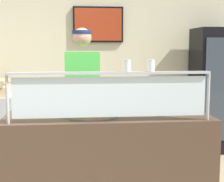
# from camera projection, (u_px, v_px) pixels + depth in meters

# --- Properties ---
(shop_rear_unit) EXTENTS (6.21, 0.13, 2.70)m
(shop_rear_unit) POSITION_uv_depth(u_px,v_px,m) (95.00, 60.00, 5.20)
(shop_rear_unit) COLOR beige
(shop_rear_unit) RESTS_ON ground
(serving_counter) EXTENTS (1.81, 0.77, 0.95)m
(serving_counter) POSITION_uv_depth(u_px,v_px,m) (107.00, 165.00, 3.06)
(serving_counter) COLOR #4C3828
(serving_counter) RESTS_ON ground
(sneeze_guard) EXTENTS (1.63, 0.06, 0.40)m
(sneeze_guard) POSITION_uv_depth(u_px,v_px,m) (111.00, 90.00, 2.64)
(sneeze_guard) COLOR #B2B5BC
(sneeze_guard) RESTS_ON serving_counter
(pizza_tray) EXTENTS (0.51, 0.51, 0.04)m
(pizza_tray) POSITION_uv_depth(u_px,v_px,m) (92.00, 113.00, 2.94)
(pizza_tray) COLOR #9EA0A8
(pizza_tray) RESTS_ON serving_counter
(pizza_server) EXTENTS (0.14, 0.29, 0.01)m
(pizza_server) POSITION_uv_depth(u_px,v_px,m) (91.00, 111.00, 2.92)
(pizza_server) COLOR #ADAFB7
(pizza_server) RESTS_ON pizza_tray
(parmesan_shaker) EXTENTS (0.06, 0.06, 0.09)m
(parmesan_shaker) POSITION_uv_depth(u_px,v_px,m) (127.00, 66.00, 2.63)
(parmesan_shaker) COLOR white
(parmesan_shaker) RESTS_ON sneeze_guard
(pepper_flake_shaker) EXTENTS (0.06, 0.06, 0.09)m
(pepper_flake_shaker) POSITION_uv_depth(u_px,v_px,m) (151.00, 66.00, 2.65)
(pepper_flake_shaker) COLOR white
(pepper_flake_shaker) RESTS_ON sneeze_guard
(worker_figure) EXTENTS (0.41, 0.50, 1.76)m
(worker_figure) POSITION_uv_depth(u_px,v_px,m) (83.00, 96.00, 3.72)
(worker_figure) COLOR #23232D
(worker_figure) RESTS_ON ground
(drink_fridge) EXTENTS (0.62, 0.60, 1.83)m
(drink_fridge) POSITION_uv_depth(u_px,v_px,m) (214.00, 90.00, 4.99)
(drink_fridge) COLOR black
(drink_fridge) RESTS_ON ground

